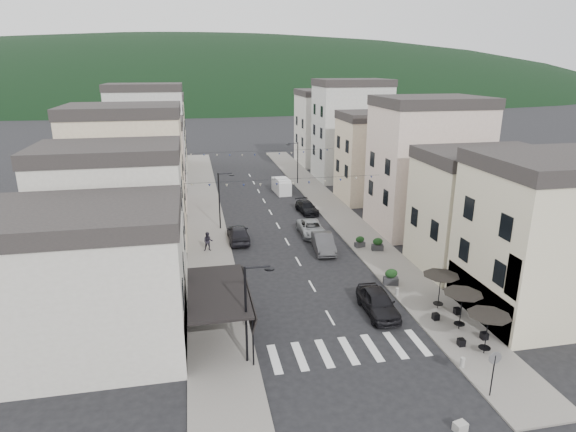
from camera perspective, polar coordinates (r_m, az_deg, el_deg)
name	(u,v)px	position (r m, az deg, el deg)	size (l,w,h in m)	color
ground	(360,370)	(28.64, 8.49, -17.64)	(700.00, 700.00, 0.00)	black
sidewalk_left	(205,213)	(56.33, -9.82, 0.36)	(4.00, 76.00, 0.12)	slate
sidewalk_right	(330,206)	(58.55, 5.00, 1.21)	(4.00, 76.00, 0.12)	slate
hill_backdrop	(202,92)	(322.44, -10.11, 14.29)	(640.00, 360.00, 70.00)	black
boutique_building	(76,291)	(30.43, -23.78, -8.13)	(12.00, 8.00, 8.00)	#BAB5AB
bistro_building	(550,244)	(36.46, 28.66, -2.95)	(10.00, 8.00, 10.00)	beige
boutique_awning	(222,292)	(30.02, -7.86, -8.93)	(3.77, 7.50, 3.28)	black
buildings_row_left	(142,154)	(60.83, -16.94, 7.00)	(10.20, 54.16, 14.00)	#BAB5AB
buildings_row_right	(374,147)	(63.66, 10.12, 8.10)	(10.20, 54.16, 14.50)	beige
cafe_terrace	(462,297)	(32.70, 19.98, -9.07)	(2.50, 8.10, 2.53)	black
streetlamp_left_near	(251,304)	(27.19, -4.44, -10.39)	(1.70, 0.56, 6.00)	black
streetlamp_left_far	(222,195)	(49.63, -7.86, 2.49)	(1.70, 0.56, 6.00)	black
streetlamp_right_far	(296,159)	(68.62, 0.93, 6.81)	(1.70, 0.56, 6.00)	black
traffic_sign	(494,365)	(27.42, 23.24, -15.93)	(0.70, 0.07, 2.70)	black
bollards	(332,316)	(32.83, 5.27, -11.70)	(11.66, 10.26, 0.60)	gray
bunting_near	(285,183)	(45.99, -0.36, 3.97)	(19.00, 0.28, 0.62)	black
bunting_far	(261,154)	(61.45, -3.22, 7.38)	(19.00, 0.28, 0.62)	black
parked_car_a	(378,302)	(34.08, 10.61, -10.00)	(1.96, 4.88, 1.66)	black
parked_car_b	(323,243)	(44.28, 4.21, -3.18)	(1.70, 4.86, 1.60)	#38383B
parked_car_c	(311,228)	(48.42, 2.80, -1.45)	(2.34, 5.08, 1.41)	gray
parked_car_d	(307,207)	(55.65, 2.25, 1.03)	(1.81, 4.46, 1.30)	black
parked_car_e	(238,233)	(46.76, -5.90, -2.05)	(1.98, 4.91, 1.67)	black
delivery_van	(282,186)	(64.24, -0.77, 3.62)	(2.00, 4.41, 2.06)	silver
pedestrian_a	(226,284)	(36.08, -7.34, -7.94)	(0.63, 0.42, 1.74)	black
pedestrian_b	(208,242)	(44.47, -9.45, -3.01)	(0.86, 0.67, 1.78)	black
concrete_block_b	(460,427)	(25.82, 19.74, -22.46)	(0.60, 0.45, 0.45)	gray
planter_la	(232,272)	(38.80, -6.70, -6.61)	(1.00, 0.64, 1.05)	#29292B
planter_lb	(226,278)	(37.80, -7.41, -7.25)	(1.13, 0.81, 1.14)	#2D2E30
planter_ra	(391,277)	(38.29, 12.11, -7.07)	(1.26, 0.91, 1.27)	#2E2E30
planter_rb	(378,244)	(44.86, 10.57, -3.31)	(1.16, 0.79, 1.18)	#2C2C2E
planter_rc	(360,242)	(45.41, 8.52, -3.04)	(1.02, 0.71, 1.04)	#333336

